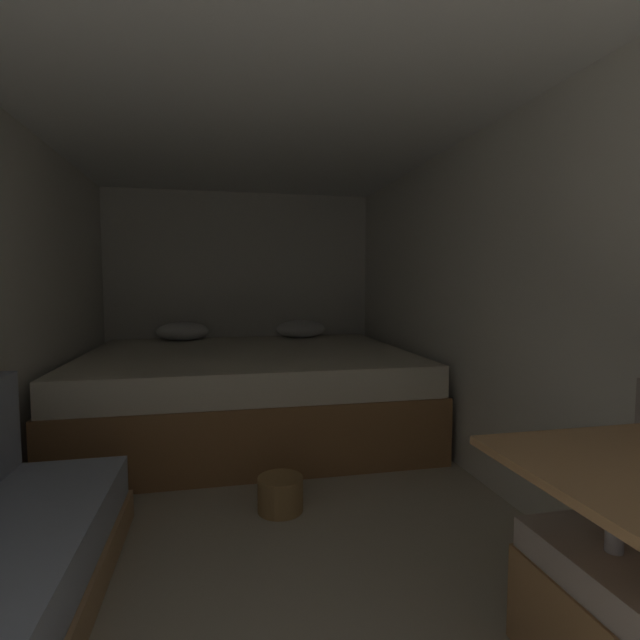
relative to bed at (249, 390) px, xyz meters
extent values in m
plane|color=#A39984|center=(0.00, -1.41, -0.34)|extent=(6.95, 6.95, 0.00)
cube|color=silver|center=(0.00, 1.09, 0.72)|extent=(2.73, 0.05, 2.12)
cube|color=silver|center=(1.34, -1.41, 0.72)|extent=(0.05, 4.95, 2.12)
cube|color=white|center=(0.00, -1.41, 1.81)|extent=(2.73, 4.95, 0.05)
cube|color=olive|center=(0.00, -0.01, -0.11)|extent=(2.51, 2.06, 0.45)
cube|color=beige|center=(0.00, -0.01, 0.22)|extent=(2.47, 2.02, 0.21)
ellipsoid|color=white|center=(-0.57, 0.79, 0.42)|extent=(0.48, 0.35, 0.18)
ellipsoid|color=white|center=(0.57, 0.79, 0.42)|extent=(0.48, 0.35, 0.18)
cylinder|color=silver|center=(0.89, -2.71, 0.02)|extent=(0.05, 0.05, 0.72)
cylinder|color=olive|center=(0.08, -1.41, -0.25)|extent=(0.24, 0.24, 0.18)
camera|label=1|loc=(-0.22, -3.82, 0.87)|focal=26.56mm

